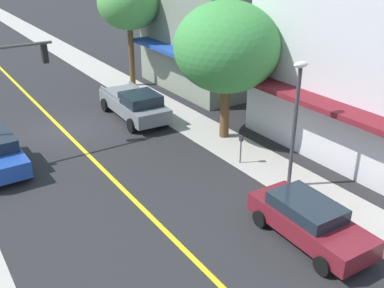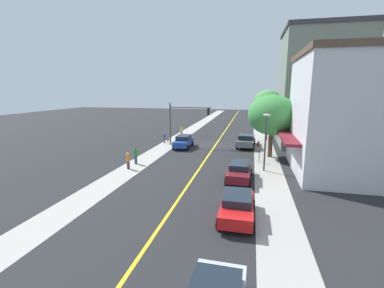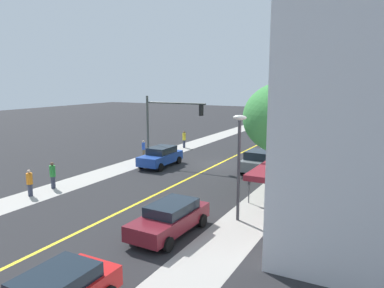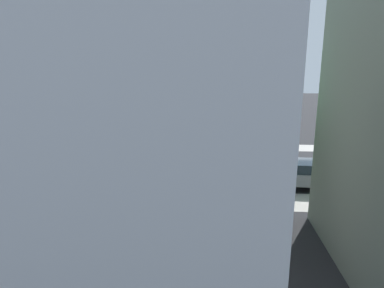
{
  "view_description": "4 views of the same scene",
  "coord_description": "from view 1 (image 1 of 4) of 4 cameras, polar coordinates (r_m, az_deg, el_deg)",
  "views": [
    {
      "loc": [
        6.5,
        22.82,
        9.56
      ],
      "look_at": [
        -2.03,
        9.82,
        2.45
      ],
      "focal_mm": 41.63,
      "sensor_mm": 36.0,
      "label": 1
    },
    {
      "loc": [
        -4.75,
        36.14,
        7.5
      ],
      "look_at": [
        1.1,
        10.21,
        2.08
      ],
      "focal_mm": 24.74,
      "sensor_mm": 36.0,
      "label": 2
    },
    {
      "loc": [
        -12.43,
        28.12,
        7.05
      ],
      "look_at": [
        -0.34,
        5.31,
        2.61
      ],
      "focal_mm": 34.38,
      "sensor_mm": 36.0,
      "label": 3
    },
    {
      "loc": [
        -24.73,
        6.78,
        7.75
      ],
      "look_at": [
        -1.73,
        8.36,
        2.21
      ],
      "focal_mm": 30.93,
      "sensor_mm": 36.0,
      "label": 4
    }
  ],
  "objects": [
    {
      "name": "road_centerline_stripe",
      "position": [
        25.58,
        -16.08,
        1.62
      ],
      "size": [
        0.2,
        126.0,
        0.0
      ],
      "primitive_type": "cube",
      "color": "yellow",
      "rests_on": "ground"
    },
    {
      "name": "sidewalk_left",
      "position": [
        27.97,
        -3.32,
        4.55
      ],
      "size": [
        2.6,
        126.0,
        0.01
      ],
      "primitive_type": "cube",
      "color": "#ADA8A0",
      "rests_on": "ground"
    },
    {
      "name": "street_tree_left_near",
      "position": [
        22.51,
        4.47,
        12.23
      ],
      "size": [
        5.3,
        5.3,
        7.05
      ],
      "color": "brown",
      "rests_on": "ground"
    },
    {
      "name": "parking_meter",
      "position": [
        20.81,
        6.28,
        -0.15
      ],
      "size": [
        0.12,
        0.18,
        1.38
      ],
      "color": "#4C4C51",
      "rests_on": "ground"
    },
    {
      "name": "ground_plane",
      "position": [
        25.59,
        -16.08,
        1.62
      ],
      "size": [
        140.0,
        140.0,
        0.0
      ],
      "primitive_type": "plane",
      "color": "#262628"
    },
    {
      "name": "maroon_sedan_left_curb",
      "position": [
        16.09,
        14.76,
        -9.42
      ],
      "size": [
        2.16,
        4.65,
        1.47
      ],
      "rotation": [
        0.0,
        0.0,
        1.54
      ],
      "color": "maroon",
      "rests_on": "ground"
    },
    {
      "name": "street_tree_right_corner",
      "position": [
        31.8,
        -8.13,
        17.4
      ],
      "size": [
        4.21,
        4.21,
        7.54
      ],
      "color": "brown",
      "rests_on": "ground"
    },
    {
      "name": "grey_pickup_truck",
      "position": [
        26.22,
        -7.34,
        5.08
      ],
      "size": [
        2.51,
        5.84,
        1.77
      ],
      "rotation": [
        0.0,
        0.0,
        1.54
      ],
      "color": "slate",
      "rests_on": "ground"
    },
    {
      "name": "fire_hydrant",
      "position": [
        27.54,
        -4.76,
        5.09
      ],
      "size": [
        0.44,
        0.24,
        0.84
      ],
      "color": "red",
      "rests_on": "ground"
    },
    {
      "name": "street_lamp",
      "position": [
        18.22,
        13.2,
        4.21
      ],
      "size": [
        0.7,
        0.36,
        5.4
      ],
      "color": "#38383D",
      "rests_on": "ground"
    }
  ]
}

